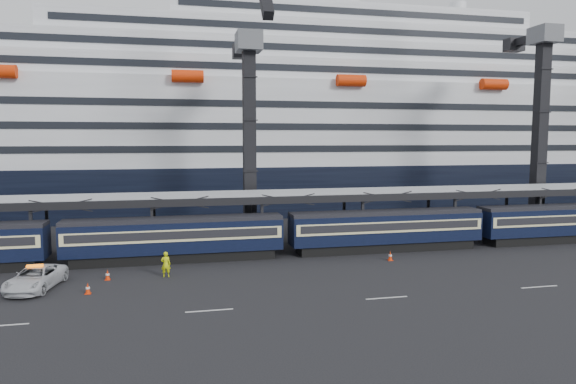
# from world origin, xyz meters

# --- Properties ---
(ground) EXTENTS (260.00, 260.00, 0.00)m
(ground) POSITION_xyz_m (0.00, 0.00, 0.00)
(ground) COLOR black
(ground) RESTS_ON ground
(train) EXTENTS (133.05, 3.00, 4.05)m
(train) POSITION_xyz_m (-4.65, 10.00, 2.20)
(train) COLOR black
(train) RESTS_ON ground
(canopy) EXTENTS (130.00, 6.25, 5.53)m
(canopy) POSITION_xyz_m (0.00, 14.00, 5.25)
(canopy) COLOR #9A9DA2
(canopy) RESTS_ON ground
(cruise_ship) EXTENTS (214.09, 28.84, 34.00)m
(cruise_ship) POSITION_xyz_m (-1.08, 45.99, 12.34)
(cruise_ship) COLOR black
(cruise_ship) RESTS_ON ground
(crane_dark_near) EXTENTS (4.50, 17.75, 35.08)m
(crane_dark_near) POSITION_xyz_m (-20.00, 18.59, 11.93)
(crane_dark_near) COLOR #4A4C52
(crane_dark_near) RESTS_ON ground
(crane_dark_mid) EXTENTS (4.50, 18.24, 39.64)m
(crane_dark_mid) POSITION_xyz_m (15.00, 17.59, 13.36)
(crane_dark_mid) COLOR #4A4C52
(crane_dark_mid) RESTS_ON ground
(pickup_truck) EXTENTS (3.80, 6.32, 1.64)m
(pickup_truck) POSITION_xyz_m (-37.91, 3.46, 0.82)
(pickup_truck) COLOR silver
(pickup_truck) RESTS_ON ground
(worker) EXTENTS (0.76, 0.52, 2.03)m
(worker) POSITION_xyz_m (-28.77, 4.80, 1.01)
(worker) COLOR #C7D70B
(worker) RESTS_ON ground
(traffic_cone_a) EXTENTS (0.41, 0.41, 0.81)m
(traffic_cone_a) POSITION_xyz_m (-33.15, 4.92, 0.40)
(traffic_cone_a) COLOR red
(traffic_cone_a) RESTS_ON ground
(traffic_cone_b) EXTENTS (0.40, 0.40, 0.81)m
(traffic_cone_b) POSITION_xyz_m (-34.06, 1.44, 0.40)
(traffic_cone_b) COLOR red
(traffic_cone_b) RESTS_ON ground
(traffic_cone_c) EXTENTS (0.43, 0.43, 0.86)m
(traffic_cone_c) POSITION_xyz_m (-9.27, 6.12, 0.42)
(traffic_cone_c) COLOR red
(traffic_cone_c) RESTS_ON ground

